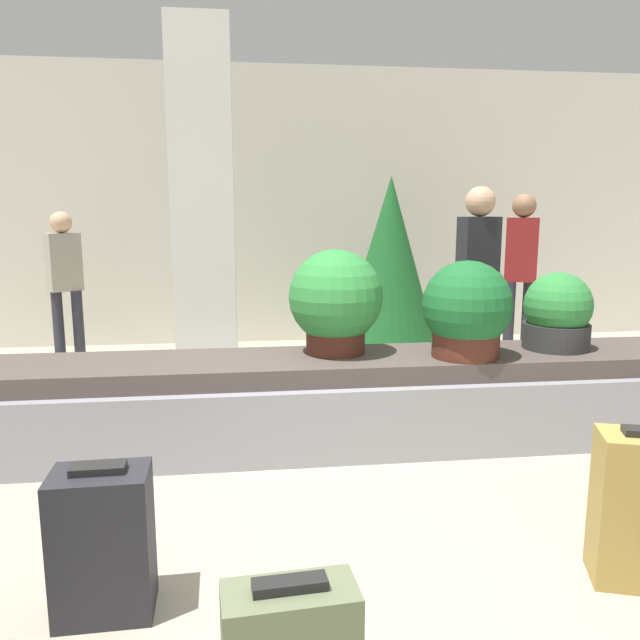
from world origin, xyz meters
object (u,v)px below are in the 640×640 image
object	(u,v)px
potted_plant_1	(557,314)
pillar	(204,207)
suitcase_0	(103,543)
potted_plant_0	(336,301)
traveler_1	(65,274)
decorated_tree	(390,260)
potted_plant_2	(467,311)
traveler_0	(477,271)
traveler_2	(521,261)

from	to	relation	value
potted_plant_1	pillar	bearing A→B (deg)	145.47
suitcase_0	potted_plant_0	xyz separation A→B (m)	(1.19, 1.81, 0.66)
potted_plant_1	traveler_1	distance (m)	4.78
suitcase_0	traveler_1	world-z (taller)	traveler_1
pillar	decorated_tree	bearing A→B (deg)	17.79
potted_plant_1	decorated_tree	size ratio (longest dim) A/B	0.28
potted_plant_0	potted_plant_2	distance (m)	0.88
pillar	potted_plant_1	xyz separation A→B (m)	(2.53, -1.74, -0.74)
pillar	decorated_tree	size ratio (longest dim) A/B	1.67
suitcase_0	pillar	bearing A→B (deg)	84.57
suitcase_0	traveler_1	size ratio (longest dim) A/B	0.40
potted_plant_1	traveler_1	bearing A→B (deg)	147.01
potted_plant_0	traveler_0	xyz separation A→B (m)	(1.33, 0.85, 0.10)
traveler_0	decorated_tree	size ratio (longest dim) A/B	0.92
traveler_1	traveler_2	world-z (taller)	traveler_2
pillar	decorated_tree	distance (m)	2.05
traveler_2	decorated_tree	xyz separation A→B (m)	(-1.34, 0.25, 0.00)
potted_plant_0	traveler_2	bearing A→B (deg)	41.92
suitcase_0	potted_plant_2	bearing A→B (deg)	36.31
suitcase_0	traveler_2	world-z (taller)	traveler_2
pillar	suitcase_0	xyz separation A→B (m)	(-0.24, -3.49, -1.30)
pillar	traveler_2	distance (m)	3.29
traveler_1	decorated_tree	bearing A→B (deg)	142.30
suitcase_0	potted_plant_2	world-z (taller)	potted_plant_2
traveler_1	traveler_2	bearing A→B (deg)	140.58
potted_plant_0	traveler_0	bearing A→B (deg)	32.61
decorated_tree	potted_plant_2	bearing A→B (deg)	-91.83
traveler_2	decorated_tree	size ratio (longest dim) A/B	0.90
suitcase_0	traveler_1	xyz separation A→B (m)	(-1.24, 4.35, 0.62)
traveler_0	traveler_2	xyz separation A→B (m)	(0.94, 1.19, -0.02)
pillar	traveler_1	bearing A→B (deg)	149.79
pillar	traveler_0	bearing A→B (deg)	-19.88
pillar	suitcase_0	bearing A→B (deg)	-93.91
traveler_0	traveler_1	xyz separation A→B (m)	(-3.77, 1.69, -0.15)
decorated_tree	traveler_0	bearing A→B (deg)	-74.23
potted_plant_2	potted_plant_1	bearing A→B (deg)	12.52
pillar	traveler_2	bearing A→B (deg)	6.35
pillar	traveler_0	xyz separation A→B (m)	(2.29, -0.83, -0.53)
potted_plant_1	traveler_0	size ratio (longest dim) A/B	0.31
traveler_1	pillar	bearing A→B (deg)	116.48
potted_plant_2	traveler_2	world-z (taller)	traveler_2
potted_plant_1	potted_plant_2	world-z (taller)	potted_plant_2
pillar	potted_plant_2	world-z (taller)	pillar
potted_plant_2	decorated_tree	size ratio (longest dim) A/B	0.34
suitcase_0	traveler_0	distance (m)	3.75
potted_plant_1	traveler_1	xyz separation A→B (m)	(-4.01, 2.60, 0.06)
suitcase_0	potted_plant_0	world-z (taller)	potted_plant_0
traveler_0	pillar	bearing A→B (deg)	149.53
traveler_1	decorated_tree	xyz separation A→B (m)	(3.36, -0.26, 0.13)
potted_plant_2	potted_plant_0	bearing A→B (deg)	165.16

